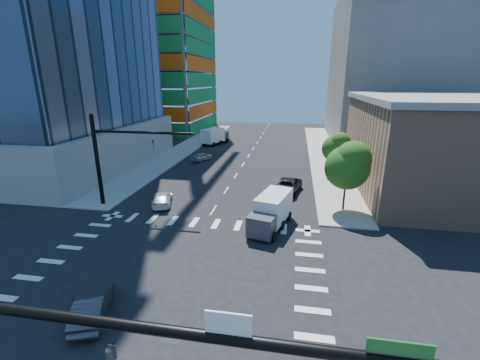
# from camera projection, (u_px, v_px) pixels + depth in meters

# --- Properties ---
(ground) EXTENTS (160.00, 160.00, 0.00)m
(ground) POSITION_uv_depth(u_px,v_px,m) (166.00, 283.00, 20.18)
(ground) COLOR black
(ground) RESTS_ON ground
(road_markings) EXTENTS (20.00, 20.00, 0.01)m
(road_markings) POSITION_uv_depth(u_px,v_px,m) (166.00, 283.00, 20.18)
(road_markings) COLOR silver
(road_markings) RESTS_ON ground
(sidewalk_ne) EXTENTS (5.00, 60.00, 0.15)m
(sidewalk_ne) POSITION_uv_depth(u_px,v_px,m) (323.00, 153.00, 55.74)
(sidewalk_ne) COLOR #9C9994
(sidewalk_ne) RESTS_ON ground
(sidewalk_nw) EXTENTS (5.00, 60.00, 0.15)m
(sidewalk_nw) POSITION_uv_depth(u_px,v_px,m) (186.00, 148.00, 59.81)
(sidewalk_nw) COLOR #9C9994
(sidewalk_nw) RESTS_ON ground
(construction_building) EXTENTS (25.16, 34.50, 70.60)m
(construction_building) POSITION_uv_depth(u_px,v_px,m) (150.00, 25.00, 75.52)
(construction_building) COLOR gray
(construction_building) RESTS_ON ground
(commercial_building) EXTENTS (20.50, 22.50, 10.60)m
(commercial_building) POSITION_uv_depth(u_px,v_px,m) (456.00, 146.00, 35.22)
(commercial_building) COLOR #A87D62
(commercial_building) RESTS_ON ground
(bg_building_ne) EXTENTS (24.00, 30.00, 28.00)m
(bg_building_ne) POSITION_uv_depth(u_px,v_px,m) (398.00, 70.00, 63.33)
(bg_building_ne) COLOR #68645E
(bg_building_ne) RESTS_ON ground
(signal_mast_nw) EXTENTS (10.20, 0.40, 9.00)m
(signal_mast_nw) POSITION_uv_depth(u_px,v_px,m) (110.00, 153.00, 30.98)
(signal_mast_nw) COLOR black
(signal_mast_nw) RESTS_ON sidewalk_nw
(tree_south) EXTENTS (4.16, 4.16, 6.82)m
(tree_south) POSITION_uv_depth(u_px,v_px,m) (349.00, 165.00, 29.80)
(tree_south) COLOR #382316
(tree_south) RESTS_ON sidewalk_ne
(tree_north) EXTENTS (3.54, 3.52, 5.78)m
(tree_north) POSITION_uv_depth(u_px,v_px,m) (337.00, 147.00, 41.25)
(tree_north) COLOR #382316
(tree_north) RESTS_ON sidewalk_ne
(car_nb_far) EXTENTS (3.59, 5.90, 1.53)m
(car_nb_far) POSITION_uv_depth(u_px,v_px,m) (287.00, 186.00, 36.10)
(car_nb_far) COLOR black
(car_nb_far) RESTS_ON ground
(car_sb_near) EXTENTS (3.05, 4.77, 1.29)m
(car_sb_near) POSITION_uv_depth(u_px,v_px,m) (162.00, 199.00, 32.71)
(car_sb_near) COLOR silver
(car_sb_near) RESTS_ON ground
(car_sb_mid) EXTENTS (3.05, 4.21, 1.33)m
(car_sb_mid) POSITION_uv_depth(u_px,v_px,m) (202.00, 156.00, 50.59)
(car_sb_mid) COLOR #B7BAC0
(car_sb_mid) RESTS_ON ground
(car_sb_cross) EXTENTS (2.82, 4.44, 1.38)m
(car_sb_cross) POSITION_uv_depth(u_px,v_px,m) (93.00, 305.00, 17.15)
(car_sb_cross) COLOR #414145
(car_sb_cross) RESTS_ON ground
(box_truck_near) EXTENTS (3.63, 5.88, 2.87)m
(box_truck_near) POSITION_uv_depth(u_px,v_px,m) (270.00, 215.00, 27.25)
(box_truck_near) COLOR black
(box_truck_near) RESTS_ON ground
(box_truck_far) EXTENTS (4.48, 6.58, 3.18)m
(box_truck_far) POSITION_uv_depth(u_px,v_px,m) (216.00, 137.00, 63.41)
(box_truck_far) COLOR black
(box_truck_far) RESTS_ON ground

